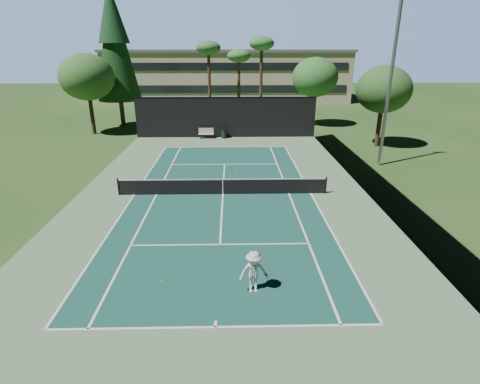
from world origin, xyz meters
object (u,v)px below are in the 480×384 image
(tennis_net, at_px, (223,186))
(tennis_ball_d, at_px, (186,172))
(tennis_ball_c, at_px, (236,174))
(player, at_px, (254,272))
(trash_bin, at_px, (224,134))
(tennis_ball_b, at_px, (168,183))
(tennis_ball_a, at_px, (162,281))
(park_bench, at_px, (206,133))

(tennis_net, relative_size, tennis_ball_d, 195.98)
(tennis_net, distance_m, tennis_ball_c, 4.03)
(tennis_ball_c, xyz_separation_m, tennis_ball_d, (-3.64, 0.63, -0.00))
(player, distance_m, trash_bin, 25.56)
(tennis_net, xyz_separation_m, trash_bin, (-0.19, 15.56, -0.08))
(player, distance_m, tennis_ball_d, 15.08)
(tennis_ball_b, height_order, trash_bin, trash_bin)
(trash_bin, bearing_deg, player, -86.54)
(tennis_ball_a, relative_size, tennis_ball_d, 1.00)
(tennis_net, relative_size, park_bench, 8.60)
(tennis_ball_b, relative_size, park_bench, 0.04)
(tennis_ball_a, height_order, park_bench, park_bench)
(tennis_net, height_order, player, player)
(tennis_ball_a, xyz_separation_m, trash_bin, (1.98, 24.84, 0.45))
(tennis_net, bearing_deg, trash_bin, 90.71)
(tennis_net, distance_m, player, 10.05)
(tennis_ball_c, relative_size, trash_bin, 0.07)
(tennis_ball_b, distance_m, tennis_ball_c, 4.94)
(park_bench, xyz_separation_m, trash_bin, (1.80, -0.02, -0.07))
(player, height_order, tennis_ball_d, player)
(park_bench, bearing_deg, tennis_ball_b, -97.40)
(player, distance_m, tennis_ball_b, 13.13)
(trash_bin, bearing_deg, tennis_ball_d, -103.21)
(tennis_net, distance_m, trash_bin, 15.56)
(tennis_ball_a, xyz_separation_m, park_bench, (0.18, 24.86, 0.51))
(tennis_ball_b, height_order, tennis_ball_c, tennis_ball_c)
(player, bearing_deg, tennis_ball_a, 162.61)
(player, height_order, park_bench, player)
(tennis_ball_d, xyz_separation_m, trash_bin, (2.59, 11.03, 0.45))
(tennis_net, bearing_deg, tennis_ball_d, 121.53)
(player, bearing_deg, tennis_ball_b, 106.24)
(tennis_ball_b, distance_m, park_bench, 13.58)
(tennis_net, relative_size, tennis_ball_c, 186.53)
(trash_bin, bearing_deg, tennis_ball_c, -84.82)
(tennis_ball_c, height_order, trash_bin, trash_bin)
(tennis_ball_a, xyz_separation_m, tennis_ball_b, (-1.57, 11.41, -0.00))
(trash_bin, bearing_deg, tennis_ball_b, -104.80)
(tennis_ball_a, xyz_separation_m, tennis_ball_c, (3.04, 13.18, 0.00))
(tennis_net, distance_m, tennis_ball_a, 9.55)
(tennis_ball_a, bearing_deg, trash_bin, 85.44)
(tennis_ball_b, bearing_deg, park_bench, 82.60)
(tennis_net, xyz_separation_m, tennis_ball_a, (-2.17, -9.28, -0.52))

